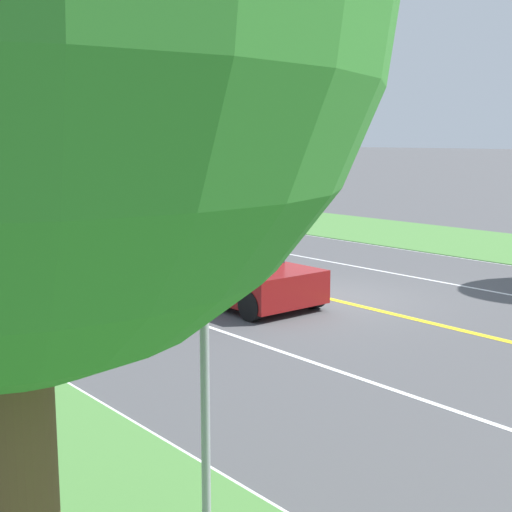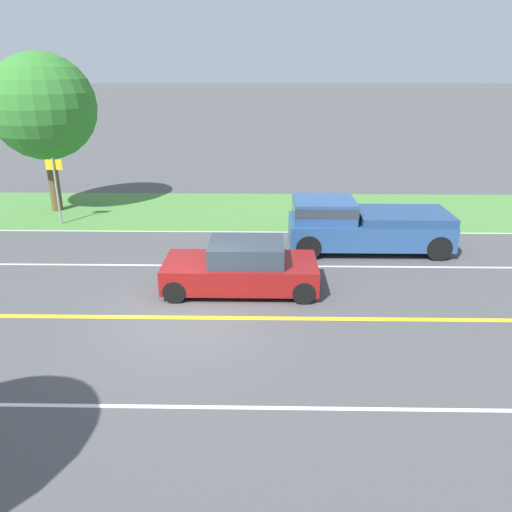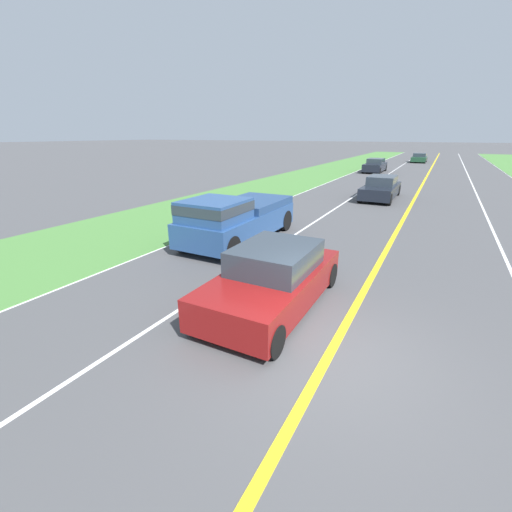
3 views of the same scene
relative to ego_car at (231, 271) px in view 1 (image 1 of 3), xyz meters
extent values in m
plane|color=#4C4C4F|center=(-1.73, 1.26, -0.66)|extent=(400.00, 400.00, 0.00)
cube|color=yellow|center=(-1.73, 1.26, -0.65)|extent=(0.18, 160.00, 0.01)
cube|color=white|center=(5.27, 1.26, -0.65)|extent=(0.14, 160.00, 0.01)
cube|color=white|center=(-8.73, 1.26, -0.65)|extent=(0.14, 160.00, 0.01)
cube|color=white|center=(1.77, 1.26, -0.65)|extent=(0.10, 160.00, 0.01)
cube|color=white|center=(-5.23, 1.26, -0.65)|extent=(0.10, 160.00, 0.01)
cube|color=maroon|center=(0.00, 0.04, -0.14)|extent=(1.88, 4.22, 0.69)
cube|color=#2D3842|center=(0.00, -0.13, 0.48)|extent=(1.61, 2.03, 0.56)
cylinder|color=black|center=(0.85, 1.75, -0.35)|extent=(0.22, 0.62, 0.62)
cylinder|color=black|center=(0.85, -1.67, -0.35)|extent=(0.22, 0.62, 0.62)
cylinder|color=black|center=(-0.85, 1.75, -0.35)|extent=(0.22, 0.62, 0.62)
cylinder|color=black|center=(-0.85, -1.67, -0.35)|extent=(0.22, 0.62, 0.62)
ellipsoid|color=olive|center=(1.30, -0.64, -0.21)|extent=(0.39, 0.74, 0.24)
cylinder|color=olive|center=(1.32, -0.38, -0.49)|extent=(0.08, 0.08, 0.33)
cylinder|color=olive|center=(1.44, -0.86, -0.49)|extent=(0.08, 0.08, 0.33)
cylinder|color=olive|center=(1.17, -0.42, -0.49)|extent=(0.08, 0.08, 0.33)
cylinder|color=olive|center=(1.28, -0.90, -0.49)|extent=(0.08, 0.08, 0.33)
cylinder|color=olive|center=(1.23, -0.35, -0.11)|extent=(0.19, 0.22, 0.19)
sphere|color=olive|center=(1.20, -0.22, -0.04)|extent=(0.29, 0.29, 0.24)
ellipsoid|color=#331E14|center=(1.16, -0.06, -0.06)|extent=(0.13, 0.14, 0.09)
cone|color=brown|center=(1.27, -0.22, 0.05)|extent=(0.09, 0.09, 0.11)
cone|color=brown|center=(1.14, -0.25, 0.05)|extent=(0.09, 0.09, 0.11)
cylinder|color=olive|center=(1.41, -1.09, -0.17)|extent=(0.11, 0.27, 0.26)
cube|color=#284C84|center=(3.36, -4.15, 0.00)|extent=(2.10, 5.34, 0.82)
cube|color=#284C84|center=(3.36, -2.60, 0.76)|extent=(1.85, 2.02, 0.70)
cube|color=#2D3842|center=(3.36, -2.60, 0.86)|extent=(1.87, 2.04, 0.31)
cylinder|color=black|center=(4.32, -2.05, -0.25)|extent=(0.22, 0.82, 0.82)
cylinder|color=black|center=(2.40, -2.05, -0.25)|extent=(0.22, 0.82, 0.82)
cylinder|color=black|center=(2.40, -6.24, -0.25)|extent=(0.22, 0.82, 0.82)
cylinder|color=black|center=(-0.63, -13.81, -0.32)|extent=(0.22, 0.67, 0.67)
cylinder|color=brown|center=(8.10, 8.41, 0.84)|extent=(0.45, 0.45, 2.99)
cylinder|color=gray|center=(6.09, 7.48, 0.66)|extent=(0.08, 0.08, 2.62)
cube|color=yellow|center=(6.15, 7.48, 1.72)|extent=(0.03, 0.64, 0.40)
camera|label=1|loc=(9.53, 12.28, 2.91)|focal=50.00mm
camera|label=2|loc=(-12.80, -0.63, 5.20)|focal=35.00mm
camera|label=3|loc=(-3.03, 6.47, 3.10)|focal=24.00mm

